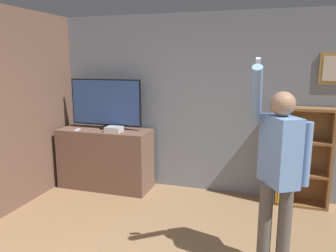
# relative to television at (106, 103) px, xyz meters

# --- Properties ---
(wall_back) EXTENTS (6.66, 0.09, 2.70)m
(wall_back) POSITION_rel_television_xyz_m (1.54, 0.31, 0.00)
(wall_back) COLOR gray
(wall_back) RESTS_ON ground_plane
(wall_side_brick) EXTENTS (0.06, 4.65, 2.70)m
(wall_side_brick) POSITION_rel_television_xyz_m (-0.83, -1.24, -0.00)
(wall_side_brick) COLOR brown
(wall_side_brick) RESTS_ON ground_plane
(tv_ledge) EXTENTS (1.45, 0.56, 0.95)m
(tv_ledge) POSITION_rel_television_xyz_m (-0.00, -0.08, -0.88)
(tv_ledge) COLOR brown
(tv_ledge) RESTS_ON ground_plane
(television) EXTENTS (1.17, 0.22, 0.78)m
(television) POSITION_rel_television_xyz_m (0.00, 0.00, 0.00)
(television) COLOR black
(television) RESTS_ON tv_ledge
(game_console) EXTENTS (0.24, 0.20, 0.08)m
(game_console) POSITION_rel_television_xyz_m (0.22, -0.19, -0.36)
(game_console) COLOR silver
(game_console) RESTS_ON tv_ledge
(remote_loose) EXTENTS (0.04, 0.14, 0.02)m
(remote_loose) POSITION_rel_television_xyz_m (-0.37, -0.27, -0.39)
(remote_loose) COLOR white
(remote_loose) RESTS_ON tv_ledge
(bookshelf) EXTENTS (0.79, 0.28, 1.39)m
(bookshelf) POSITION_rel_television_xyz_m (2.81, 0.13, -0.70)
(bookshelf) COLOR brown
(bookshelf) RESTS_ON ground_plane
(person) EXTENTS (0.55, 0.56, 2.03)m
(person) POSITION_rel_television_xyz_m (2.56, -1.49, -0.30)
(person) COLOR #56514C
(person) RESTS_ON ground_plane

